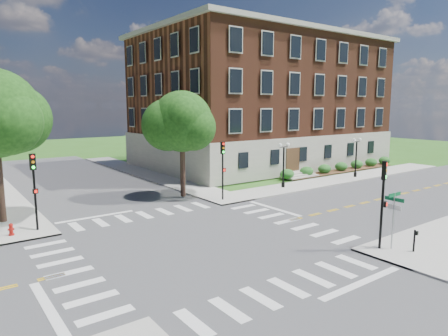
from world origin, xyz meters
TOP-DOWN VIEW (x-y plane):
  - ground at (0.00, 0.00)m, footprint 160.00×160.00m
  - road_ew at (0.00, 0.00)m, footprint 90.00×12.00m
  - road_ns at (0.00, 0.00)m, footprint 12.00×90.00m
  - sidewalk_ne at (15.38, 15.38)m, footprint 34.00×34.00m
  - crosswalk_east at (7.20, 0.00)m, footprint 2.20×10.20m
  - stop_bar_east at (8.80, 3.00)m, footprint 0.40×5.50m
  - main_building at (24.00, 21.99)m, footprint 30.60×22.40m
  - shrub_row at (27.00, 10.80)m, footprint 18.00×2.00m
  - tree_d at (5.11, 10.40)m, footprint 5.11×5.11m
  - traffic_signal_se at (7.28, -6.92)m, footprint 0.38×0.46m
  - traffic_signal_ne at (7.10, 7.35)m, footprint 0.34×0.39m
  - traffic_signal_nw at (-7.04, 7.61)m, footprint 0.37×0.43m
  - twin_lamp_west at (14.72, 8.06)m, footprint 1.36×0.36m
  - twin_lamp_east at (25.06, 7.44)m, footprint 1.36×0.36m
  - street_sign_pole at (7.75, -7.32)m, footprint 1.10×1.10m
  - push_button_post at (8.29, -8.29)m, footprint 0.14×0.21m
  - fire_hydrant at (-8.54, 7.39)m, footprint 0.35×0.35m

SIDE VIEW (x-z plane):
  - ground at x=0.00m, z-range 0.00..0.00m
  - crosswalk_east at x=7.20m, z-range -0.01..0.01m
  - stop_bar_east at x=8.80m, z-range 0.00..0.00m
  - shrub_row at x=27.00m, z-range -0.65..0.65m
  - road_ew at x=0.00m, z-range 0.00..0.01m
  - road_ns at x=0.00m, z-range 0.00..0.01m
  - sidewalk_ne at x=15.38m, z-range 0.00..0.12m
  - fire_hydrant at x=-8.54m, z-range 0.09..0.84m
  - push_button_post at x=8.29m, z-range 0.20..1.40m
  - street_sign_pole at x=7.75m, z-range 0.76..3.86m
  - twin_lamp_west at x=14.72m, z-range 0.41..4.64m
  - twin_lamp_east at x=25.06m, z-range 0.41..4.64m
  - traffic_signal_se at x=7.28m, z-range 0.79..5.59m
  - traffic_signal_ne at x=7.10m, z-range 0.79..5.59m
  - traffic_signal_nw at x=-7.04m, z-range 0.79..5.59m
  - tree_d at x=5.11m, z-range 2.01..10.94m
  - main_building at x=24.00m, z-range 0.09..16.59m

